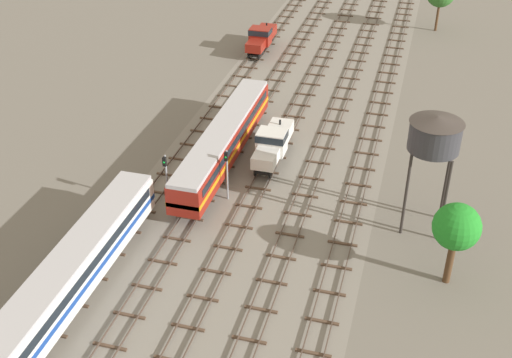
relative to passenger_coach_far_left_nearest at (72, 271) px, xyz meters
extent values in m
plane|color=slate|center=(8.66, 38.91, -2.61)|extent=(480.00, 480.00, 0.00)
cube|color=gray|center=(8.66, 38.91, -2.61)|extent=(21.33, 176.00, 0.01)
cube|color=#47382D|center=(-0.72, 39.91, -2.40)|extent=(0.07, 126.00, 0.15)
cube|color=#47382D|center=(0.72, 39.91, -2.40)|extent=(0.07, 126.00, 0.15)
cube|color=brown|center=(0.00, -3.59, -2.54)|extent=(2.40, 0.22, 0.14)
cube|color=brown|center=(0.00, -0.59, -2.54)|extent=(2.40, 0.22, 0.14)
cube|color=brown|center=(0.00, 2.41, -2.54)|extent=(2.40, 0.22, 0.14)
cube|color=brown|center=(0.00, 5.41, -2.54)|extent=(2.40, 0.22, 0.14)
cube|color=brown|center=(0.00, 8.41, -2.54)|extent=(2.40, 0.22, 0.14)
cube|color=brown|center=(0.00, 11.41, -2.54)|extent=(2.40, 0.22, 0.14)
cube|color=brown|center=(0.00, 14.41, -2.54)|extent=(2.40, 0.22, 0.14)
cube|color=brown|center=(0.00, 17.41, -2.54)|extent=(2.40, 0.22, 0.14)
cube|color=brown|center=(0.00, 20.41, -2.54)|extent=(2.40, 0.22, 0.14)
cube|color=brown|center=(0.00, 23.41, -2.54)|extent=(2.40, 0.22, 0.14)
cube|color=brown|center=(0.00, 26.41, -2.54)|extent=(2.40, 0.22, 0.14)
cube|color=brown|center=(0.00, 29.41, -2.54)|extent=(2.40, 0.22, 0.14)
cube|color=brown|center=(0.00, 32.41, -2.54)|extent=(2.40, 0.22, 0.14)
cube|color=brown|center=(0.00, 35.41, -2.54)|extent=(2.40, 0.22, 0.14)
cube|color=brown|center=(0.00, 38.41, -2.54)|extent=(2.40, 0.22, 0.14)
cube|color=brown|center=(0.00, 41.41, -2.54)|extent=(2.40, 0.22, 0.14)
cube|color=brown|center=(0.00, 44.41, -2.54)|extent=(2.40, 0.22, 0.14)
cube|color=brown|center=(0.00, 47.41, -2.54)|extent=(2.40, 0.22, 0.14)
cube|color=brown|center=(0.00, 50.41, -2.54)|extent=(2.40, 0.22, 0.14)
cube|color=brown|center=(0.00, 53.41, -2.54)|extent=(2.40, 0.22, 0.14)
cube|color=brown|center=(0.00, 56.41, -2.54)|extent=(2.40, 0.22, 0.14)
cube|color=brown|center=(0.00, 59.41, -2.54)|extent=(2.40, 0.22, 0.14)
cube|color=brown|center=(0.00, 62.41, -2.54)|extent=(2.40, 0.22, 0.14)
cube|color=brown|center=(0.00, 65.41, -2.54)|extent=(2.40, 0.22, 0.14)
cube|color=brown|center=(0.00, 68.41, -2.54)|extent=(2.40, 0.22, 0.14)
cube|color=brown|center=(0.00, 71.41, -2.54)|extent=(2.40, 0.22, 0.14)
cube|color=brown|center=(0.00, 74.41, -2.54)|extent=(2.40, 0.22, 0.14)
cube|color=#47382D|center=(3.61, 39.91, -2.40)|extent=(0.07, 126.00, 0.15)
cube|color=#47382D|center=(5.05, 39.91, -2.40)|extent=(0.07, 126.00, 0.15)
cube|color=brown|center=(4.33, -3.59, -2.54)|extent=(2.40, 0.22, 0.14)
cube|color=brown|center=(4.33, -0.59, -2.54)|extent=(2.40, 0.22, 0.14)
cube|color=brown|center=(4.33, 2.41, -2.54)|extent=(2.40, 0.22, 0.14)
cube|color=brown|center=(4.33, 5.41, -2.54)|extent=(2.40, 0.22, 0.14)
cube|color=brown|center=(4.33, 8.41, -2.54)|extent=(2.40, 0.22, 0.14)
cube|color=brown|center=(4.33, 11.41, -2.54)|extent=(2.40, 0.22, 0.14)
cube|color=brown|center=(4.33, 14.41, -2.54)|extent=(2.40, 0.22, 0.14)
cube|color=brown|center=(4.33, 17.41, -2.54)|extent=(2.40, 0.22, 0.14)
cube|color=brown|center=(4.33, 20.41, -2.54)|extent=(2.40, 0.22, 0.14)
cube|color=brown|center=(4.33, 23.41, -2.54)|extent=(2.40, 0.22, 0.14)
cube|color=brown|center=(4.33, 26.41, -2.54)|extent=(2.40, 0.22, 0.14)
cube|color=brown|center=(4.33, 29.41, -2.54)|extent=(2.40, 0.22, 0.14)
cube|color=brown|center=(4.33, 32.41, -2.54)|extent=(2.40, 0.22, 0.14)
cube|color=brown|center=(4.33, 35.41, -2.54)|extent=(2.40, 0.22, 0.14)
cube|color=brown|center=(4.33, 38.41, -2.54)|extent=(2.40, 0.22, 0.14)
cube|color=brown|center=(4.33, 41.41, -2.54)|extent=(2.40, 0.22, 0.14)
cube|color=brown|center=(4.33, 44.41, -2.54)|extent=(2.40, 0.22, 0.14)
cube|color=brown|center=(4.33, 47.41, -2.54)|extent=(2.40, 0.22, 0.14)
cube|color=brown|center=(4.33, 50.41, -2.54)|extent=(2.40, 0.22, 0.14)
cube|color=brown|center=(4.33, 53.41, -2.54)|extent=(2.40, 0.22, 0.14)
cube|color=brown|center=(4.33, 56.41, -2.54)|extent=(2.40, 0.22, 0.14)
cube|color=brown|center=(4.33, 59.41, -2.54)|extent=(2.40, 0.22, 0.14)
cube|color=brown|center=(4.33, 62.41, -2.54)|extent=(2.40, 0.22, 0.14)
cube|color=brown|center=(4.33, 65.41, -2.54)|extent=(2.40, 0.22, 0.14)
cube|color=brown|center=(4.33, 68.41, -2.54)|extent=(2.40, 0.22, 0.14)
cube|color=brown|center=(4.33, 71.41, -2.54)|extent=(2.40, 0.22, 0.14)
cube|color=brown|center=(4.33, 74.41, -2.54)|extent=(2.40, 0.22, 0.14)
cube|color=#47382D|center=(7.95, 39.91, -2.40)|extent=(0.07, 126.00, 0.15)
cube|color=#47382D|center=(9.38, 39.91, -2.40)|extent=(0.07, 126.00, 0.15)
cube|color=brown|center=(8.66, -0.59, -2.54)|extent=(2.40, 0.22, 0.14)
cube|color=brown|center=(8.66, 2.41, -2.54)|extent=(2.40, 0.22, 0.14)
cube|color=brown|center=(8.66, 5.41, -2.54)|extent=(2.40, 0.22, 0.14)
cube|color=brown|center=(8.66, 8.41, -2.54)|extent=(2.40, 0.22, 0.14)
cube|color=brown|center=(8.66, 11.41, -2.54)|extent=(2.40, 0.22, 0.14)
cube|color=brown|center=(8.66, 14.41, -2.54)|extent=(2.40, 0.22, 0.14)
cube|color=brown|center=(8.66, 17.41, -2.54)|extent=(2.40, 0.22, 0.14)
cube|color=brown|center=(8.66, 20.41, -2.54)|extent=(2.40, 0.22, 0.14)
cube|color=brown|center=(8.66, 23.41, -2.54)|extent=(2.40, 0.22, 0.14)
cube|color=brown|center=(8.66, 26.41, -2.54)|extent=(2.40, 0.22, 0.14)
cube|color=brown|center=(8.66, 29.41, -2.54)|extent=(2.40, 0.22, 0.14)
cube|color=brown|center=(8.66, 32.41, -2.54)|extent=(2.40, 0.22, 0.14)
cube|color=brown|center=(8.66, 35.41, -2.54)|extent=(2.40, 0.22, 0.14)
cube|color=brown|center=(8.66, 38.41, -2.54)|extent=(2.40, 0.22, 0.14)
cube|color=brown|center=(8.66, 41.41, -2.54)|extent=(2.40, 0.22, 0.14)
cube|color=brown|center=(8.66, 44.41, -2.54)|extent=(2.40, 0.22, 0.14)
cube|color=brown|center=(8.66, 47.41, -2.54)|extent=(2.40, 0.22, 0.14)
cube|color=brown|center=(8.66, 50.41, -2.54)|extent=(2.40, 0.22, 0.14)
cube|color=brown|center=(8.66, 53.41, -2.54)|extent=(2.40, 0.22, 0.14)
cube|color=brown|center=(8.66, 56.41, -2.54)|extent=(2.40, 0.22, 0.14)
cube|color=brown|center=(8.66, 59.41, -2.54)|extent=(2.40, 0.22, 0.14)
cube|color=brown|center=(8.66, 62.41, -2.54)|extent=(2.40, 0.22, 0.14)
cube|color=brown|center=(8.66, 65.41, -2.54)|extent=(2.40, 0.22, 0.14)
cube|color=brown|center=(8.66, 68.41, -2.54)|extent=(2.40, 0.22, 0.14)
cube|color=brown|center=(8.66, 71.41, -2.54)|extent=(2.40, 0.22, 0.14)
cube|color=brown|center=(8.66, 74.41, -2.54)|extent=(2.40, 0.22, 0.14)
cube|color=#47382D|center=(12.28, 39.91, -2.40)|extent=(0.07, 126.00, 0.15)
cube|color=#47382D|center=(13.71, 39.91, -2.40)|extent=(0.07, 126.00, 0.15)
cube|color=brown|center=(13.00, -0.59, -2.54)|extent=(2.40, 0.22, 0.14)
cube|color=brown|center=(13.00, 2.41, -2.54)|extent=(2.40, 0.22, 0.14)
cube|color=brown|center=(13.00, 5.41, -2.54)|extent=(2.40, 0.22, 0.14)
cube|color=brown|center=(13.00, 8.41, -2.54)|extent=(2.40, 0.22, 0.14)
cube|color=brown|center=(13.00, 11.41, -2.54)|extent=(2.40, 0.22, 0.14)
cube|color=brown|center=(13.00, 14.41, -2.54)|extent=(2.40, 0.22, 0.14)
cube|color=brown|center=(13.00, 17.41, -2.54)|extent=(2.40, 0.22, 0.14)
cube|color=brown|center=(13.00, 20.41, -2.54)|extent=(2.40, 0.22, 0.14)
cube|color=brown|center=(13.00, 23.41, -2.54)|extent=(2.40, 0.22, 0.14)
cube|color=brown|center=(13.00, 26.41, -2.54)|extent=(2.40, 0.22, 0.14)
cube|color=brown|center=(13.00, 29.41, -2.54)|extent=(2.40, 0.22, 0.14)
cube|color=brown|center=(13.00, 32.41, -2.54)|extent=(2.40, 0.22, 0.14)
cube|color=brown|center=(13.00, 35.41, -2.54)|extent=(2.40, 0.22, 0.14)
cube|color=brown|center=(13.00, 38.41, -2.54)|extent=(2.40, 0.22, 0.14)
cube|color=brown|center=(13.00, 41.41, -2.54)|extent=(2.40, 0.22, 0.14)
cube|color=brown|center=(13.00, 44.41, -2.54)|extent=(2.40, 0.22, 0.14)
cube|color=brown|center=(13.00, 47.41, -2.54)|extent=(2.40, 0.22, 0.14)
cube|color=brown|center=(13.00, 50.41, -2.54)|extent=(2.40, 0.22, 0.14)
cube|color=brown|center=(13.00, 53.41, -2.54)|extent=(2.40, 0.22, 0.14)
cube|color=brown|center=(13.00, 56.41, -2.54)|extent=(2.40, 0.22, 0.14)
cube|color=brown|center=(13.00, 59.41, -2.54)|extent=(2.40, 0.22, 0.14)
cube|color=brown|center=(13.00, 62.41, -2.54)|extent=(2.40, 0.22, 0.14)
cube|color=brown|center=(13.00, 65.41, -2.54)|extent=(2.40, 0.22, 0.14)
cube|color=brown|center=(13.00, 68.41, -2.54)|extent=(2.40, 0.22, 0.14)
cube|color=brown|center=(13.00, 71.41, -2.54)|extent=(2.40, 0.22, 0.14)
cube|color=brown|center=(13.00, 74.41, -2.54)|extent=(2.40, 0.22, 0.14)
cube|color=brown|center=(13.00, 77.41, -2.54)|extent=(2.40, 0.22, 0.14)
cube|color=#47382D|center=(16.61, 39.91, -2.40)|extent=(0.07, 126.00, 0.15)
cube|color=#47382D|center=(18.05, 39.91, -2.40)|extent=(0.07, 126.00, 0.15)
cube|color=brown|center=(17.33, -0.59, -2.54)|extent=(2.40, 0.22, 0.14)
cube|color=brown|center=(17.33, 2.41, -2.54)|extent=(2.40, 0.22, 0.14)
cube|color=brown|center=(17.33, 5.41, -2.54)|extent=(2.40, 0.22, 0.14)
cube|color=brown|center=(17.33, 8.41, -2.54)|extent=(2.40, 0.22, 0.14)
cube|color=brown|center=(17.33, 11.41, -2.54)|extent=(2.40, 0.22, 0.14)
cube|color=brown|center=(17.33, 14.41, -2.54)|extent=(2.40, 0.22, 0.14)
cube|color=brown|center=(17.33, 17.41, -2.54)|extent=(2.40, 0.22, 0.14)
cube|color=brown|center=(17.33, 20.41, -2.54)|extent=(2.40, 0.22, 0.14)
cube|color=brown|center=(17.33, 23.41, -2.54)|extent=(2.40, 0.22, 0.14)
cube|color=brown|center=(17.33, 26.41, -2.54)|extent=(2.40, 0.22, 0.14)
cube|color=brown|center=(17.33, 29.41, -2.54)|extent=(2.40, 0.22, 0.14)
cube|color=brown|center=(17.33, 32.41, -2.54)|extent=(2.40, 0.22, 0.14)
cube|color=brown|center=(17.33, 35.41, -2.54)|extent=(2.40, 0.22, 0.14)
cube|color=brown|center=(17.33, 38.41, -2.54)|extent=(2.40, 0.22, 0.14)
cube|color=brown|center=(17.33, 41.41, -2.54)|extent=(2.40, 0.22, 0.14)
cube|color=brown|center=(17.33, 44.41, -2.54)|extent=(2.40, 0.22, 0.14)
cube|color=brown|center=(17.33, 47.41, -2.54)|extent=(2.40, 0.22, 0.14)
cube|color=brown|center=(17.33, 50.41, -2.54)|extent=(2.40, 0.22, 0.14)
cube|color=brown|center=(17.33, 53.41, -2.54)|extent=(2.40, 0.22, 0.14)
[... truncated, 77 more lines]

